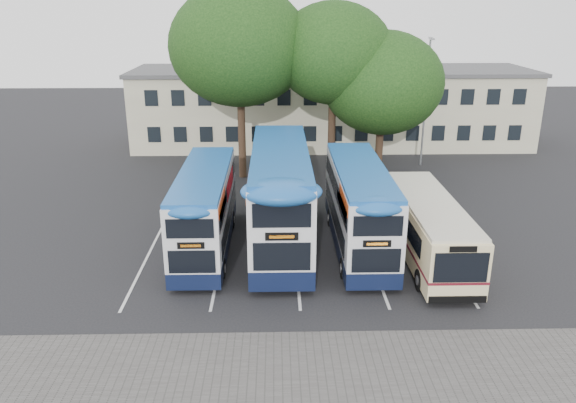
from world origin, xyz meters
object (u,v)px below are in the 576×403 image
(tree_right, at_px, (383,83))
(bus_dd_mid, at_px, (280,192))
(bus_single, at_px, (428,225))
(lamp_post, at_px, (426,96))
(tree_mid, at_px, (334,53))
(bus_dd_left, at_px, (205,207))
(bus_dd_right, at_px, (359,204))
(tree_left, at_px, (239,46))

(tree_right, bearing_deg, bus_dd_mid, -122.21)
(bus_single, bearing_deg, lamp_post, 76.92)
(tree_mid, bearing_deg, bus_dd_mid, -107.84)
(tree_mid, height_order, tree_right, tree_mid)
(lamp_post, xyz_separation_m, bus_dd_left, (-14.04, -14.50, -2.92))
(tree_right, bearing_deg, bus_single, -89.61)
(bus_dd_right, relative_size, bus_single, 1.03)
(bus_dd_mid, bearing_deg, tree_right, 57.79)
(tree_mid, height_order, bus_dd_mid, tree_mid)
(tree_mid, bearing_deg, bus_dd_left, -121.36)
(bus_dd_right, xyz_separation_m, bus_single, (3.06, -1.15, -0.64))
(bus_dd_right, bearing_deg, tree_mid, 91.06)
(tree_left, relative_size, tree_right, 1.29)
(tree_left, relative_size, bus_dd_mid, 1.10)
(tree_mid, distance_m, bus_single, 14.81)
(bus_dd_left, relative_size, bus_single, 0.99)
(tree_left, distance_m, tree_right, 9.49)
(lamp_post, distance_m, bus_dd_left, 20.40)
(tree_mid, bearing_deg, lamp_post, 22.14)
(tree_left, height_order, bus_dd_right, tree_left)
(lamp_post, bearing_deg, bus_single, -103.08)
(lamp_post, height_order, bus_dd_left, lamp_post)
(tree_mid, relative_size, bus_dd_left, 1.22)
(lamp_post, bearing_deg, tree_left, -168.57)
(bus_dd_mid, bearing_deg, tree_left, 102.44)
(bus_dd_right, distance_m, bus_single, 3.33)
(tree_left, xyz_separation_m, tree_mid, (6.01, -0.20, -0.45))
(lamp_post, height_order, bus_dd_mid, lamp_post)
(tree_mid, bearing_deg, bus_single, -75.69)
(tree_right, height_order, bus_single, tree_right)
(tree_mid, xyz_separation_m, bus_single, (3.28, -12.84, -6.62))
(lamp_post, xyz_separation_m, tree_left, (-12.92, -2.61, 3.59))
(bus_single, bearing_deg, tree_left, 125.45)
(tree_mid, bearing_deg, tree_left, 178.10)
(tree_left, bearing_deg, lamp_post, 11.43)
(bus_dd_left, xyz_separation_m, bus_dd_mid, (3.59, 0.69, 0.45))
(lamp_post, xyz_separation_m, bus_single, (-3.64, -15.65, -3.48))
(bus_single, bearing_deg, tree_right, 90.39)
(tree_mid, height_order, bus_dd_right, tree_mid)
(lamp_post, bearing_deg, bus_dd_mid, -127.12)
(tree_mid, distance_m, bus_dd_right, 13.14)
(bus_dd_left, bearing_deg, bus_dd_right, -0.02)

